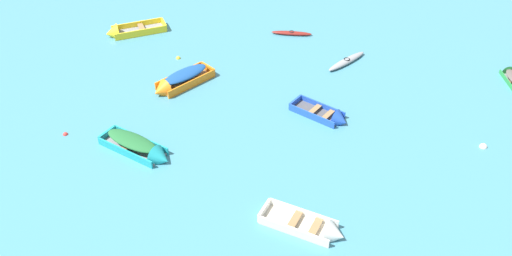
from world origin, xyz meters
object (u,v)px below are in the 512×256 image
Objects in this scene: kayak_maroon_back_row_center at (292,33)px; mooring_buoy_near_foreground at (178,58)px; rowboat_turquoise_midfield_right at (142,148)px; rowboat_blue_near_right at (330,117)px; rowboat_orange_cluster_outer at (177,82)px; mooring_buoy_central at (65,135)px; kayak_grey_midfield_left at (347,61)px; rowboat_yellow_center at (124,32)px; rowboat_green_cluster_inner at (512,76)px; rowboat_white_near_camera at (318,230)px; mooring_buoy_trailing at (483,147)px.

mooring_buoy_near_foreground is (-7.53, -4.43, -0.14)m from kayak_maroon_back_row_center.
mooring_buoy_near_foreground is (-0.49, 10.28, -0.37)m from rowboat_turquoise_midfield_right.
kayak_maroon_back_row_center is (-3.13, 10.20, -0.06)m from rowboat_blue_near_right.
rowboat_blue_near_right reaches higher than mooring_buoy_near_foreground.
rowboat_orange_cluster_outer is 6.78m from rowboat_turquoise_midfield_right.
kayak_maroon_back_row_center is 18.15m from mooring_buoy_central.
rowboat_blue_near_right reaches higher than kayak_grey_midfield_left.
rowboat_yellow_center is 13.90× the size of mooring_buoy_near_foreground.
rowboat_blue_near_right is at bearing -72.93° from kayak_maroon_back_row_center.
rowboat_blue_near_right is 0.81× the size of rowboat_turquoise_midfield_right.
rowboat_turquoise_midfield_right is at bearing -92.75° from rowboat_orange_cluster_outer.
rowboat_orange_cluster_outer reaches higher than mooring_buoy_central.
rowboat_green_cluster_inner is at bearing 10.14° from rowboat_orange_cluster_outer.
rowboat_orange_cluster_outer reaches higher than rowboat_turquoise_midfield_right.
rowboat_white_near_camera is at bearing -81.54° from kayak_maroon_back_row_center.
rowboat_green_cluster_inner is 10.42× the size of mooring_buoy_central.
rowboat_green_cluster_inner is at bearing -2.95° from kayak_grey_midfield_left.
rowboat_turquoise_midfield_right is at bearing -170.70° from mooring_buoy_trailing.
mooring_buoy_trailing is at bearing -44.69° from kayak_maroon_back_row_center.
rowboat_green_cluster_inner is (10.78, -0.56, 0.05)m from kayak_grey_midfield_left.
rowboat_yellow_center is 27.24m from rowboat_green_cluster_inner.
mooring_buoy_trailing is (11.77, -11.64, -0.14)m from kayak_maroon_back_row_center.
rowboat_green_cluster_inner is 28.47m from mooring_buoy_central.
mooring_buoy_central is (-16.04, -10.11, -0.16)m from kayak_grey_midfield_left.
kayak_grey_midfield_left is 9.64× the size of mooring_buoy_near_foreground.
kayak_maroon_back_row_center is at bearing 135.31° from mooring_buoy_trailing.
mooring_buoy_near_foreground is (-22.38, -0.34, -0.22)m from rowboat_green_cluster_inner.
rowboat_orange_cluster_outer is at bearing 47.32° from mooring_buoy_central.
mooring_buoy_central is at bearing -160.39° from rowboat_green_cluster_inner.
kayak_maroon_back_row_center is 12.38m from rowboat_yellow_center.
mooring_buoy_trailing is (19.30, -7.20, 0.00)m from mooring_buoy_near_foreground.
rowboat_turquoise_midfield_right is 19.06m from mooring_buoy_trailing.
rowboat_blue_near_right is at bearing -97.97° from kayak_grey_midfield_left.
rowboat_turquoise_midfield_right is 1.55× the size of kayak_maroon_back_row_center.
rowboat_turquoise_midfield_right reaches higher than mooring_buoy_near_foreground.
kayak_maroon_back_row_center is 15.40m from rowboat_green_cluster_inner.
mooring_buoy_central is (-11.97, -13.64, -0.14)m from kayak_maroon_back_row_center.
rowboat_turquoise_midfield_right is 5.06m from mooring_buoy_central.
mooring_buoy_central is at bearing -132.68° from rowboat_orange_cluster_outer.
rowboat_white_near_camera is 15.78m from kayak_grey_midfield_left.
rowboat_blue_near_right is 13.11× the size of mooring_buoy_central.
mooring_buoy_trailing is (24.04, -10.04, -0.23)m from rowboat_yellow_center.
mooring_buoy_central is (-4.93, 1.07, -0.37)m from rowboat_turquoise_midfield_right.
kayak_grey_midfield_left is at bearing 133.53° from mooring_buoy_trailing.
rowboat_blue_near_right is at bearing -29.19° from rowboat_yellow_center.
rowboat_green_cluster_inner is at bearing -5.25° from rowboat_yellow_center.
mooring_buoy_central is at bearing -131.26° from kayak_maroon_back_row_center.
rowboat_white_near_camera is at bearing -54.97° from mooring_buoy_near_foreground.
mooring_buoy_near_foreground is at bearing -175.57° from kayak_grey_midfield_left.
kayak_grey_midfield_left is at bearing 4.43° from mooring_buoy_near_foreground.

